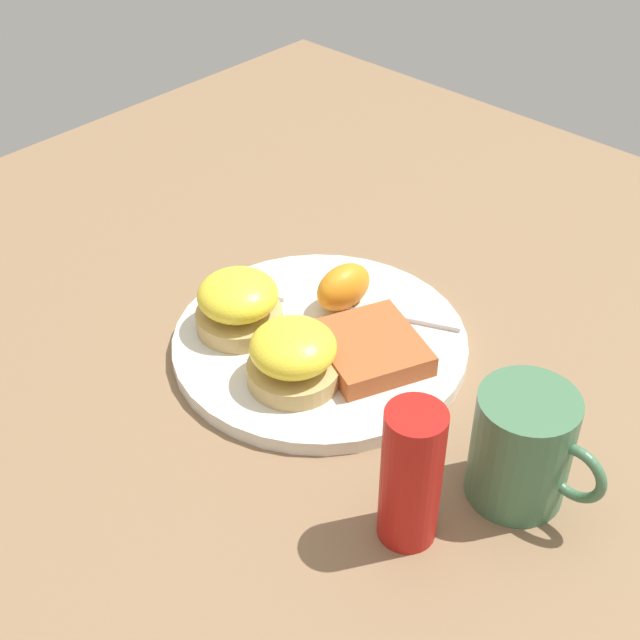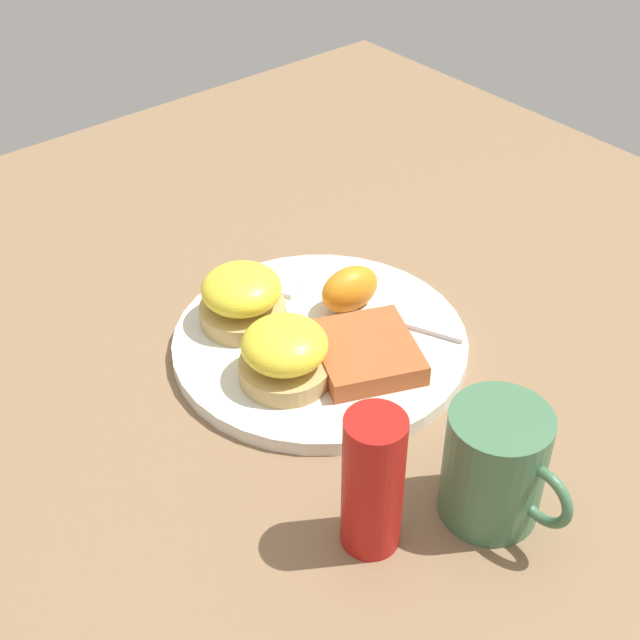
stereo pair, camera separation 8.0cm
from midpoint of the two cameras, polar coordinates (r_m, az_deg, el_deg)
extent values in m
plane|color=#846647|center=(0.82, 2.79, -1.97)|extent=(1.10, 1.10, 0.00)
cylinder|color=silver|center=(0.82, 2.80, -1.59)|extent=(0.27, 0.27, 0.01)
cylinder|color=tan|center=(0.83, -2.20, 0.34)|extent=(0.08, 0.08, 0.02)
ellipsoid|color=yellow|center=(0.81, -2.25, 1.90)|extent=(0.07, 0.07, 0.04)
cylinder|color=tan|center=(0.77, 0.76, -3.32)|extent=(0.08, 0.08, 0.02)
ellipsoid|color=yellow|center=(0.75, 0.78, -1.72)|extent=(0.07, 0.07, 0.04)
cube|color=#B5572C|center=(0.79, 5.86, -2.18)|extent=(0.12, 0.12, 0.02)
ellipsoid|color=orange|center=(0.84, 4.66, 1.89)|extent=(0.04, 0.06, 0.04)
cube|color=silver|center=(0.84, 8.23, -0.26)|extent=(0.11, 0.06, 0.00)
cube|color=silver|center=(0.87, -0.18, 2.14)|extent=(0.05, 0.04, 0.00)
cylinder|color=#42704C|center=(0.68, 14.50, -9.12)|extent=(0.08, 0.08, 0.10)
torus|color=#42704C|center=(0.66, 17.55, -10.87)|extent=(0.05, 0.01, 0.05)
cylinder|color=#B21914|center=(0.63, 7.10, -10.48)|extent=(0.04, 0.04, 0.12)
camera|label=1|loc=(0.04, -87.14, 2.25)|focal=50.00mm
camera|label=2|loc=(0.04, 92.86, -2.25)|focal=50.00mm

